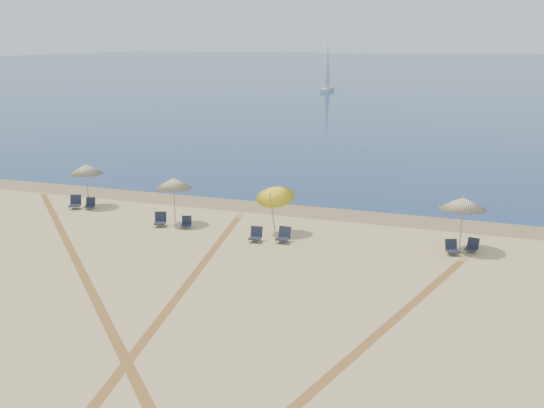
{
  "coord_description": "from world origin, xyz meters",
  "views": [
    {
      "loc": [
        10.49,
        -9.53,
        9.4
      ],
      "look_at": [
        0.0,
        20.0,
        1.3
      ],
      "focal_mm": 42.43,
      "sensor_mm": 36.0,
      "label": 1
    }
  ],
  "objects_px": {
    "umbrella_2": "(174,183)",
    "chair_6": "(284,235)",
    "umbrella_1": "(86,169)",
    "chair_2": "(90,204)",
    "chair_3": "(160,220)",
    "umbrella_4": "(463,203)",
    "chair_1": "(75,203)",
    "chair_7": "(452,248)",
    "sailboat_1": "(328,77)",
    "chair_8": "(472,246)",
    "chair_5": "(256,235)",
    "chair_4": "(186,223)",
    "umbrella_3": "(275,192)"
  },
  "relations": [
    {
      "from": "umbrella_2",
      "to": "chair_6",
      "type": "distance_m",
      "value": 6.74
    },
    {
      "from": "chair_2",
      "to": "chair_1",
      "type": "bearing_deg",
      "value": 174.25
    },
    {
      "from": "chair_5",
      "to": "chair_4",
      "type": "bearing_deg",
      "value": 160.13
    },
    {
      "from": "chair_4",
      "to": "chair_8",
      "type": "xyz_separation_m",
      "value": [
        13.98,
        0.88,
        0.01
      ]
    },
    {
      "from": "umbrella_1",
      "to": "chair_2",
      "type": "bearing_deg",
      "value": -47.0
    },
    {
      "from": "umbrella_2",
      "to": "umbrella_3",
      "type": "bearing_deg",
      "value": 1.21
    },
    {
      "from": "chair_2",
      "to": "umbrella_2",
      "type": "bearing_deg",
      "value": -29.65
    },
    {
      "from": "umbrella_4",
      "to": "chair_1",
      "type": "height_order",
      "value": "umbrella_4"
    },
    {
      "from": "chair_1",
      "to": "chair_5",
      "type": "bearing_deg",
      "value": -33.67
    },
    {
      "from": "umbrella_1",
      "to": "umbrella_2",
      "type": "bearing_deg",
      "value": -13.31
    },
    {
      "from": "sailboat_1",
      "to": "umbrella_4",
      "type": "bearing_deg",
      "value": -73.89
    },
    {
      "from": "chair_8",
      "to": "chair_3",
      "type": "bearing_deg",
      "value": -162.15
    },
    {
      "from": "chair_3",
      "to": "umbrella_4",
      "type": "bearing_deg",
      "value": -16.24
    },
    {
      "from": "chair_5",
      "to": "chair_2",
      "type": "bearing_deg",
      "value": 159.87
    },
    {
      "from": "umbrella_1",
      "to": "chair_2",
      "type": "distance_m",
      "value": 2.01
    },
    {
      "from": "chair_3",
      "to": "sailboat_1",
      "type": "height_order",
      "value": "sailboat_1"
    },
    {
      "from": "chair_5",
      "to": "chair_6",
      "type": "bearing_deg",
      "value": 6.36
    },
    {
      "from": "sailboat_1",
      "to": "umbrella_1",
      "type": "bearing_deg",
      "value": -86.98
    },
    {
      "from": "chair_2",
      "to": "sailboat_1",
      "type": "distance_m",
      "value": 86.0
    },
    {
      "from": "chair_6",
      "to": "umbrella_2",
      "type": "bearing_deg",
      "value": 171.3
    },
    {
      "from": "chair_6",
      "to": "chair_5",
      "type": "bearing_deg",
      "value": -164.86
    },
    {
      "from": "chair_4",
      "to": "chair_8",
      "type": "height_order",
      "value": "chair_8"
    },
    {
      "from": "umbrella_1",
      "to": "chair_6",
      "type": "bearing_deg",
      "value": -11.69
    },
    {
      "from": "umbrella_4",
      "to": "chair_7",
      "type": "relative_size",
      "value": 3.15
    },
    {
      "from": "sailboat_1",
      "to": "umbrella_2",
      "type": "bearing_deg",
      "value": -82.91
    },
    {
      "from": "umbrella_1",
      "to": "sailboat_1",
      "type": "bearing_deg",
      "value": 95.53
    },
    {
      "from": "chair_8",
      "to": "chair_5",
      "type": "bearing_deg",
      "value": -155.69
    },
    {
      "from": "chair_1",
      "to": "chair_3",
      "type": "xyz_separation_m",
      "value": [
        6.33,
        -1.53,
        -0.01
      ]
    },
    {
      "from": "umbrella_4",
      "to": "chair_5",
      "type": "bearing_deg",
      "value": -167.83
    },
    {
      "from": "umbrella_4",
      "to": "chair_8",
      "type": "height_order",
      "value": "umbrella_4"
    },
    {
      "from": "umbrella_2",
      "to": "chair_1",
      "type": "xyz_separation_m",
      "value": [
        -6.81,
        0.83,
        -1.84
      ]
    },
    {
      "from": "chair_1",
      "to": "chair_7",
      "type": "height_order",
      "value": "chair_1"
    },
    {
      "from": "chair_4",
      "to": "chair_5",
      "type": "distance_m",
      "value": 4.26
    },
    {
      "from": "umbrella_2",
      "to": "chair_6",
      "type": "relative_size",
      "value": 3.48
    },
    {
      "from": "umbrella_4",
      "to": "chair_6",
      "type": "distance_m",
      "value": 8.36
    },
    {
      "from": "chair_5",
      "to": "sailboat_1",
      "type": "distance_m",
      "value": 90.23
    },
    {
      "from": "chair_4",
      "to": "chair_2",
      "type": "bearing_deg",
      "value": 149.07
    },
    {
      "from": "chair_3",
      "to": "chair_4",
      "type": "xyz_separation_m",
      "value": [
        1.41,
        0.17,
        -0.05
      ]
    },
    {
      "from": "chair_2",
      "to": "chair_5",
      "type": "xyz_separation_m",
      "value": [
        11.05,
        -2.49,
        0.03
      ]
    },
    {
      "from": "umbrella_2",
      "to": "chair_2",
      "type": "relative_size",
      "value": 3.35
    },
    {
      "from": "chair_3",
      "to": "chair_4",
      "type": "relative_size",
      "value": 1.23
    },
    {
      "from": "umbrella_2",
      "to": "chair_3",
      "type": "bearing_deg",
      "value": -124.43
    },
    {
      "from": "umbrella_1",
      "to": "chair_5",
      "type": "bearing_deg",
      "value": -14.46
    },
    {
      "from": "chair_6",
      "to": "umbrella_3",
      "type": "bearing_deg",
      "value": 126.79
    },
    {
      "from": "umbrella_1",
      "to": "sailboat_1",
      "type": "height_order",
      "value": "sailboat_1"
    },
    {
      "from": "umbrella_4",
      "to": "chair_1",
      "type": "distance_m",
      "value": 21.25
    },
    {
      "from": "umbrella_2",
      "to": "chair_6",
      "type": "bearing_deg",
      "value": -10.04
    },
    {
      "from": "umbrella_3",
      "to": "chair_3",
      "type": "relative_size",
      "value": 3.11
    },
    {
      "from": "chair_7",
      "to": "chair_3",
      "type": "bearing_deg",
      "value": 157.54
    },
    {
      "from": "umbrella_2",
      "to": "chair_5",
      "type": "relative_size",
      "value": 3.41
    }
  ]
}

